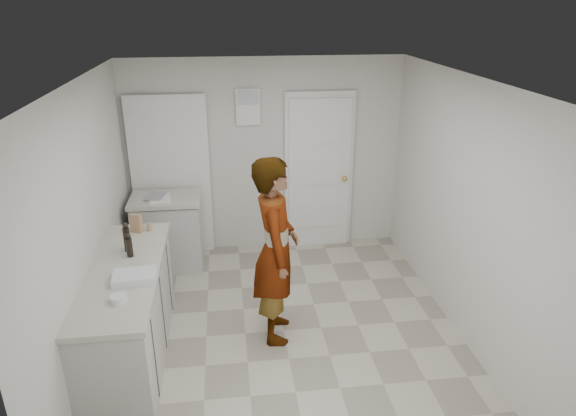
{
  "coord_description": "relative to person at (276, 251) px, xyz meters",
  "views": [
    {
      "loc": [
        -0.5,
        -4.33,
        3.13
      ],
      "look_at": [
        0.1,
        0.4,
        1.18
      ],
      "focal_mm": 32.0,
      "sensor_mm": 36.0,
      "label": 1
    }
  ],
  "objects": [
    {
      "name": "ground",
      "position": [
        0.07,
        0.02,
        -0.92
      ],
      "size": [
        4.0,
        4.0,
        0.0
      ],
      "primitive_type": "plane",
      "color": "gray",
      "rests_on": "ground"
    },
    {
      "name": "room_shell",
      "position": [
        -0.1,
        1.97,
        0.1
      ],
      "size": [
        4.0,
        4.0,
        4.0
      ],
      "color": "beige",
      "rests_on": "ground"
    },
    {
      "name": "main_counter",
      "position": [
        -1.38,
        -0.18,
        -0.5
      ],
      "size": [
        0.64,
        1.96,
        0.93
      ],
      "color": "silver",
      "rests_on": "ground"
    },
    {
      "name": "side_counter",
      "position": [
        -1.18,
        1.57,
        -0.5
      ],
      "size": [
        0.84,
        0.61,
        0.93
      ],
      "color": "silver",
      "rests_on": "ground"
    },
    {
      "name": "person",
      "position": [
        0.0,
        0.0,
        0.0
      ],
      "size": [
        0.5,
        0.71,
        1.85
      ],
      "primitive_type": "imported",
      "rotation": [
        0.0,
        0.0,
        1.49
      ],
      "color": "silver",
      "rests_on": "ground"
    },
    {
      "name": "cake_mix_box",
      "position": [
        -1.36,
        0.6,
        0.1
      ],
      "size": [
        0.13,
        0.1,
        0.19
      ],
      "primitive_type": "cube",
      "rotation": [
        0.0,
        0.0,
        -0.43
      ],
      "color": "#9D754E",
      "rests_on": "main_counter"
    },
    {
      "name": "spice_jar",
      "position": [
        -1.24,
        0.62,
        0.04
      ],
      "size": [
        0.06,
        0.06,
        0.08
      ],
      "primitive_type": "cylinder",
      "color": "tan",
      "rests_on": "main_counter"
    },
    {
      "name": "oil_cruet_a",
      "position": [
        -1.34,
        0.06,
        0.11
      ],
      "size": [
        0.06,
        0.06,
        0.23
      ],
      "color": "black",
      "rests_on": "main_counter"
    },
    {
      "name": "oil_cruet_b",
      "position": [
        -1.38,
        0.17,
        0.14
      ],
      "size": [
        0.06,
        0.06,
        0.29
      ],
      "color": "black",
      "rests_on": "main_counter"
    },
    {
      "name": "baking_dish",
      "position": [
        -1.24,
        -0.4,
        0.03
      ],
      "size": [
        0.37,
        0.28,
        0.06
      ],
      "rotation": [
        0.0,
        0.0,
        0.07
      ],
      "color": "silver",
      "rests_on": "main_counter"
    },
    {
      "name": "egg_bowl",
      "position": [
        -1.32,
        -0.72,
        0.03
      ],
      "size": [
        0.13,
        0.13,
        0.05
      ],
      "color": "silver",
      "rests_on": "main_counter"
    },
    {
      "name": "papers",
      "position": [
        -1.23,
        1.52,
        0.01
      ],
      "size": [
        0.29,
        0.35,
        0.01
      ],
      "primitive_type": "cube",
      "rotation": [
        0.0,
        0.0,
        0.16
      ],
      "color": "white",
      "rests_on": "side_counter"
    }
  ]
}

